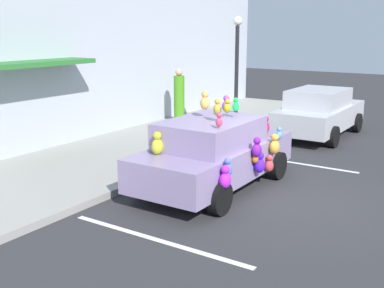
{
  "coord_description": "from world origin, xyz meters",
  "views": [
    {
      "loc": [
        -8.71,
        -3.52,
        3.4
      ],
      "look_at": [
        -0.04,
        2.19,
        0.9
      ],
      "focal_mm": 44.84,
      "sensor_mm": 36.0,
      "label": 1
    }
  ],
  "objects_px": {
    "teddy_bear_on_sidewalk": "(159,146)",
    "parked_sedan_behind": "(319,112)",
    "plush_covered_car": "(215,152)",
    "pedestrian_near_shopfront": "(179,98)",
    "street_lamp_post": "(237,63)"
  },
  "relations": [
    {
      "from": "teddy_bear_on_sidewalk",
      "to": "parked_sedan_behind",
      "type": "bearing_deg",
      "value": -22.26
    },
    {
      "from": "pedestrian_near_shopfront",
      "to": "plush_covered_car",
      "type": "bearing_deg",
      "value": -138.71
    },
    {
      "from": "parked_sedan_behind",
      "to": "plush_covered_car",
      "type": "bearing_deg",
      "value": 178.56
    },
    {
      "from": "parked_sedan_behind",
      "to": "teddy_bear_on_sidewalk",
      "type": "distance_m",
      "value": 5.98
    },
    {
      "from": "plush_covered_car",
      "to": "pedestrian_near_shopfront",
      "type": "bearing_deg",
      "value": 41.29
    },
    {
      "from": "teddy_bear_on_sidewalk",
      "to": "pedestrian_near_shopfront",
      "type": "height_order",
      "value": "pedestrian_near_shopfront"
    },
    {
      "from": "plush_covered_car",
      "to": "parked_sedan_behind",
      "type": "relative_size",
      "value": 1.03
    },
    {
      "from": "plush_covered_car",
      "to": "pedestrian_near_shopfront",
      "type": "relative_size",
      "value": 2.24
    },
    {
      "from": "parked_sedan_behind",
      "to": "street_lamp_post",
      "type": "relative_size",
      "value": 1.15
    },
    {
      "from": "parked_sedan_behind",
      "to": "teddy_bear_on_sidewalk",
      "type": "xyz_separation_m",
      "value": [
        -5.53,
        2.26,
        -0.29
      ]
    },
    {
      "from": "parked_sedan_behind",
      "to": "street_lamp_post",
      "type": "distance_m",
      "value": 3.18
    },
    {
      "from": "pedestrian_near_shopfront",
      "to": "street_lamp_post",
      "type": "bearing_deg",
      "value": -102.35
    },
    {
      "from": "teddy_bear_on_sidewalk",
      "to": "pedestrian_near_shopfront",
      "type": "relative_size",
      "value": 0.39
    },
    {
      "from": "street_lamp_post",
      "to": "parked_sedan_behind",
      "type": "bearing_deg",
      "value": -49.62
    },
    {
      "from": "plush_covered_car",
      "to": "teddy_bear_on_sidewalk",
      "type": "xyz_separation_m",
      "value": [
        0.79,
        2.1,
        -0.31
      ]
    }
  ]
}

